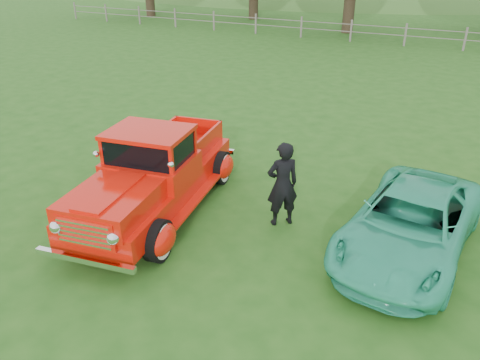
% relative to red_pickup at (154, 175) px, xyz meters
% --- Properties ---
extents(ground, '(140.00, 140.00, 0.00)m').
position_rel_red_pickup_xyz_m(ground, '(1.51, -1.18, -0.80)').
color(ground, '#1F4F15').
rests_on(ground, ground).
extents(distant_hills, '(116.00, 60.00, 18.00)m').
position_rel_red_pickup_xyz_m(distant_hills, '(-2.58, 58.29, -5.34)').
color(distant_hills, '#336726').
rests_on(distant_hills, ground).
extents(fence_line, '(48.00, 0.12, 1.20)m').
position_rel_red_pickup_xyz_m(fence_line, '(1.51, 20.82, -0.19)').
color(fence_line, slate).
rests_on(fence_line, ground).
extents(red_pickup, '(2.78, 5.19, 1.78)m').
position_rel_red_pickup_xyz_m(red_pickup, '(0.00, 0.00, 0.00)').
color(red_pickup, black).
rests_on(red_pickup, ground).
extents(teal_sedan, '(2.32, 4.27, 1.13)m').
position_rel_red_pickup_xyz_m(teal_sedan, '(4.84, 0.80, -0.23)').
color(teal_sedan, '#2BAF84').
rests_on(teal_sedan, ground).
extents(man, '(0.74, 0.72, 1.71)m').
position_rel_red_pickup_xyz_m(man, '(2.48, 0.69, 0.06)').
color(man, black).
rests_on(man, ground).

